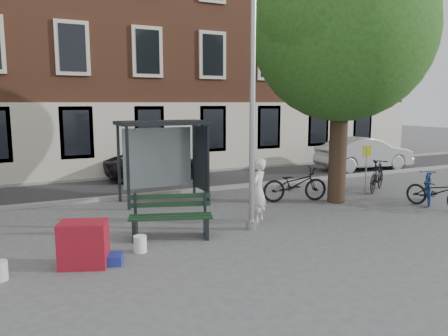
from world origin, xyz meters
The scene contains 22 objects.
ground centered at (0.00, 0.00, 0.00)m, with size 90.00×90.00×0.00m, color #4C4C4F.
road centered at (0.00, 7.00, 0.01)m, with size 40.00×4.00×0.01m, color #28282B.
curb_near centered at (0.00, 5.00, 0.06)m, with size 40.00×0.25×0.12m, color gray.
curb_far centered at (0.00, 9.00, 0.06)m, with size 40.00×0.25×0.12m, color gray.
building_row centered at (0.00, 13.00, 7.00)m, with size 30.00×8.00×14.00m, color brown.
lamppost centered at (0.00, 0.00, 2.78)m, with size 0.28×0.35×6.11m.
tree_right centered at (4.01, 1.38, 5.62)m, with size 5.76×5.60×8.20m.
bus_shelter centered at (-0.61, 4.11, 1.92)m, with size 2.85×1.45×2.62m.
painter centered at (0.50, 0.53, 0.86)m, with size 0.63×0.41×1.72m, color silver.
bench centered at (-2.06, 0.26, 0.46)m, with size 2.05×1.21×1.01m.
bike_a centered at (2.85, 2.18, 0.57)m, with size 0.75×2.15×1.13m, color black.
bike_b centered at (6.46, 0.05, 0.52)m, with size 0.49×1.75×1.05m, color navy.
bike_c centered at (6.20, -0.50, 0.51)m, with size 0.68×1.95×1.03m, color black.
bike_d centered at (6.50, 2.24, 0.57)m, with size 0.54×1.90×1.14m, color black.
car_dark centered at (0.13, 8.40, 0.61)m, with size 2.02×4.37×1.22m, color black.
car_silver centered at (9.86, 6.43, 0.78)m, with size 1.65×4.72×1.56m, color #A6A9AE.
red_stand centered at (-4.20, -0.77, 0.45)m, with size 0.90×0.60×0.90m, color maroon.
blue_crate centered at (-3.76, -0.86, 0.10)m, with size 0.55×0.40×0.20m, color navy.
bucket_a centered at (-4.04, -0.77, 0.18)m, with size 0.28×0.28×0.36m, color silver.
bucket_b centered at (-5.69, -0.82, 0.18)m, with size 0.28×0.28×0.36m, color silver.
bucket_c centered at (-3.00, -0.44, 0.18)m, with size 0.28×0.28×0.36m, color white.
notice_sign centered at (5.90, 2.19, 1.18)m, with size 0.28×0.13×1.69m.
Camera 1 is at (-5.33, -9.37, 3.19)m, focal length 35.00 mm.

